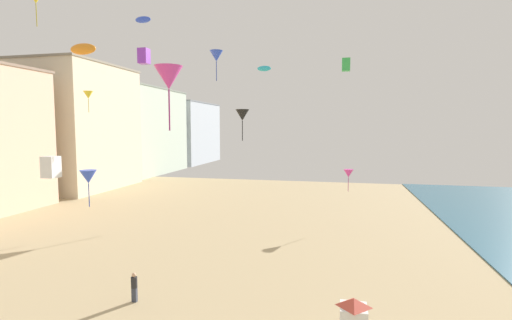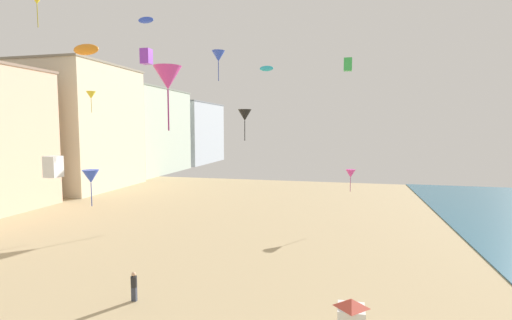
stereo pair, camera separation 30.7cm
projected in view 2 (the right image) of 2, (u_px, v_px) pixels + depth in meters
boardwalk_hotel_mid at (80, 127)px, 58.73m from camera, size 13.04×16.95×19.19m
boardwalk_hotel_far at (148, 131)px, 78.64m from camera, size 10.79×20.88×17.58m
boardwalk_hotel_distant at (192, 133)px, 101.24m from camera, size 11.22×22.39×16.18m
kite_flyer at (134, 285)px, 20.50m from camera, size 0.34×0.34×1.64m
lifeguard_stand at (351, 315)px, 15.33m from camera, size 1.10×1.10×2.55m
kite_blue_parafoil at (146, 20)px, 42.64m from camera, size 1.91×0.53×0.74m
kite_yellow_delta at (91, 95)px, 35.73m from camera, size 0.89×0.89×2.03m
kite_blue_delta at (91, 177)px, 33.56m from camera, size 1.46×1.46×3.32m
kite_black_delta at (245, 115)px, 43.89m from camera, size 1.63×1.63×3.70m
kite_magenta_delta at (351, 174)px, 36.54m from camera, size 0.96×0.96×2.19m
kite_purple_box at (146, 56)px, 36.75m from camera, size 0.94×0.94×1.48m
kite_blue_delta_2 at (218, 56)px, 37.14m from camera, size 1.31×1.31×2.97m
kite_magenta_delta_2 at (168, 78)px, 18.35m from camera, size 1.40×1.40×3.17m
kite_cyan_parafoil at (267, 68)px, 42.44m from camera, size 1.58×0.44×0.62m
kite_orange_parafoil at (86, 50)px, 35.26m from camera, size 2.69×0.75×1.05m
kite_white_box at (53, 167)px, 27.81m from camera, size 1.01×1.01×1.59m
kite_green_box at (348, 64)px, 32.38m from camera, size 0.70×0.70×1.09m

